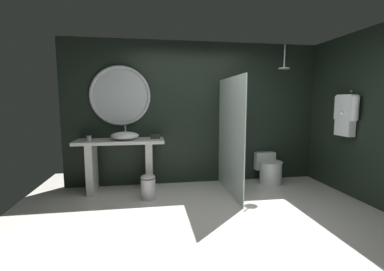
{
  "coord_description": "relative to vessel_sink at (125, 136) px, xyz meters",
  "views": [
    {
      "loc": [
        -0.89,
        -3.01,
        1.52
      ],
      "look_at": [
        -0.27,
        0.85,
        1.02
      ],
      "focal_mm": 24.9,
      "sensor_mm": 36.0,
      "label": 1
    }
  ],
  "objects": [
    {
      "name": "hanging_bathrobe",
      "position": [
        3.51,
        -0.73,
        0.38
      ],
      "size": [
        0.2,
        0.48,
        0.73
      ],
      "color": "#B7B7BC"
    },
    {
      "name": "rain_shower_head",
      "position": [
        2.76,
        -0.09,
        1.19
      ],
      "size": [
        0.19,
        0.19,
        0.41
      ],
      "color": "#B7B7BC"
    },
    {
      "name": "back_wall_panel",
      "position": [
        1.3,
        0.37,
        0.35
      ],
      "size": [
        4.8,
        0.1,
        2.6
      ],
      "primitive_type": "cube",
      "color": "black",
      "rests_on": "ground_plane"
    },
    {
      "name": "toilet",
      "position": [
        2.62,
        0.04,
        -0.7
      ],
      "size": [
        0.42,
        0.58,
        0.55
      ],
      "color": "white",
      "rests_on": "ground_plane"
    },
    {
      "name": "waste_bin",
      "position": [
        0.37,
        -0.45,
        -0.76
      ],
      "size": [
        0.23,
        0.23,
        0.39
      ],
      "color": "#B7B7BC",
      "rests_on": "ground_plane"
    },
    {
      "name": "tumbler_cup",
      "position": [
        -0.58,
        -0.01,
        -0.03
      ],
      "size": [
        0.08,
        0.08,
        0.08
      ],
      "primitive_type": "cylinder",
      "color": "silver",
      "rests_on": "vanity_counter"
    },
    {
      "name": "ground_plane",
      "position": [
        1.3,
        -1.53,
        -0.95
      ],
      "size": [
        5.76,
        5.76,
        0.0
      ],
      "primitive_type": "plane",
      "color": "silver"
    },
    {
      "name": "vessel_sink",
      "position": [
        0.0,
        0.0,
        0.0
      ],
      "size": [
        0.47,
        0.38,
        0.22
      ],
      "color": "white",
      "rests_on": "vanity_counter"
    },
    {
      "name": "side_wall_right",
      "position": [
        3.65,
        -0.77,
        0.35
      ],
      "size": [
        0.1,
        2.47,
        2.6
      ],
      "primitive_type": "cube",
      "color": "black",
      "rests_on": "ground_plane"
    },
    {
      "name": "round_wall_mirror",
      "position": [
        -0.08,
        0.28,
        0.67
      ],
      "size": [
        1.04,
        0.06,
        1.04
      ],
      "color": "#B7B7BC"
    },
    {
      "name": "vanity_counter",
      "position": [
        -0.08,
        0.02,
        -0.4
      ],
      "size": [
        1.46,
        0.55,
        0.88
      ],
      "color": "silver",
      "rests_on": "ground_plane"
    },
    {
      "name": "shower_glass_panel",
      "position": [
        1.72,
        -0.36,
        0.0
      ],
      "size": [
        0.02,
        1.37,
        1.91
      ],
      "primitive_type": "cube",
      "color": "silver",
      "rests_on": "ground_plane"
    },
    {
      "name": "tissue_box",
      "position": [
        0.51,
        0.07,
        -0.03
      ],
      "size": [
        0.16,
        0.1,
        0.08
      ],
      "primitive_type": "cube",
      "color": "#282D28",
      "rests_on": "vanity_counter"
    }
  ]
}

